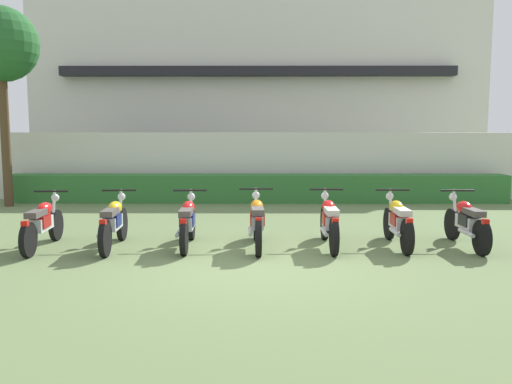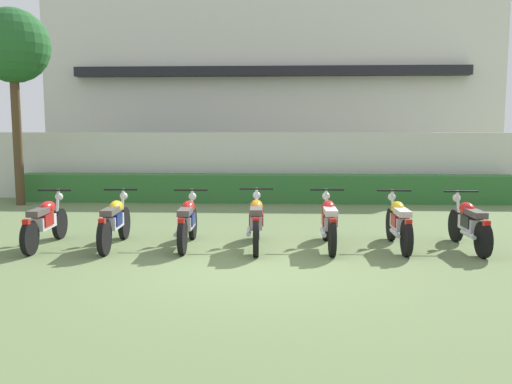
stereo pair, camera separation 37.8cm
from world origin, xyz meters
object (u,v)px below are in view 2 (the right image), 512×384
Objects in this scene: motorcycle_in_row_3 at (256,221)px; motorcycle_in_row_6 at (469,223)px; motorcycle_in_row_5 at (399,222)px; motorcycle_in_row_4 at (329,222)px; motorcycle_in_row_2 at (187,221)px; parked_car at (155,160)px; motorcycle_in_row_0 at (45,222)px; motorcycle_in_row_1 at (114,221)px; tree_near_inspector at (13,48)px.

motorcycle_in_row_6 is at bearing -91.37° from motorcycle_in_row_3.
motorcycle_in_row_3 is 2.42m from motorcycle_in_row_5.
motorcycle_in_row_3 is 1.02× the size of motorcycle_in_row_4.
motorcycle_in_row_5 is (3.61, 0.05, 0.00)m from motorcycle_in_row_2.
motorcycle_in_row_4 reaches higher than motorcycle_in_row_5.
motorcycle_in_row_2 is (2.72, -9.23, -0.50)m from parked_car.
motorcycle_in_row_6 is (3.58, 0.05, -0.02)m from motorcycle_in_row_3.
motorcycle_in_row_5 is at bearing -90.61° from motorcycle_in_row_0.
motorcycle_in_row_3 is at bearing -90.89° from motorcycle_in_row_0.
motorcycle_in_row_1 is 1.25m from motorcycle_in_row_2.
motorcycle_in_row_4 reaches higher than motorcycle_in_row_6.
tree_near_inspector reaches higher than motorcycle_in_row_2.
motorcycle_in_row_5 is at bearing -90.90° from motorcycle_in_row_2.
motorcycle_in_row_5 is (1.19, 0.04, -0.01)m from motorcycle_in_row_4.
tree_near_inspector is 2.70× the size of motorcycle_in_row_1.
motorcycle_in_row_1 is (1.48, -9.32, -0.49)m from parked_car.
tree_near_inspector is 8.05m from motorcycle_in_row_2.
tree_near_inspector reaches higher than motorcycle_in_row_5.
motorcycle_in_row_4 is at bearing 92.44° from motorcycle_in_row_5.
parked_car is 9.38m from motorcycle_in_row_0.
motorcycle_in_row_0 is 4.87m from motorcycle_in_row_4.
motorcycle_in_row_3 reaches higher than motorcycle_in_row_6.
motorcycle_in_row_4 is 1.03× the size of motorcycle_in_row_6.
motorcycle_in_row_5 is at bearing -87.91° from motorcycle_in_row_4.
motorcycle_in_row_0 is 0.99× the size of motorcycle_in_row_4.
motorcycle_in_row_3 is 1.05× the size of motorcycle_in_row_5.
motorcycle_in_row_5 is 1.16m from motorcycle_in_row_6.
tree_near_inspector is (-2.61, -4.43, 3.15)m from parked_car.
motorcycle_in_row_5 is at bearing -28.02° from tree_near_inspector.
parked_car reaches higher than motorcycle_in_row_5.
parked_car is 2.49× the size of motorcycle_in_row_0.
motorcycle_in_row_2 is 1.00× the size of motorcycle_in_row_6.
tree_near_inspector is at bearing 28.06° from motorcycle_in_row_0.
motorcycle_in_row_5 is at bearing 86.66° from motorcycle_in_row_6.
motorcycle_in_row_2 is at bearing 91.17° from motorcycle_in_row_5.
motorcycle_in_row_6 is at bearing -55.72° from parked_car.
motorcycle_in_row_0 is 1.02× the size of motorcycle_in_row_5.
tree_near_inspector reaches higher than motorcycle_in_row_4.
motorcycle_in_row_2 is at bearing 88.74° from motorcycle_in_row_6.
parked_car is 2.54× the size of motorcycle_in_row_5.
motorcycle_in_row_2 is at bearing -88.64° from motorcycle_in_row_1.
motorcycle_in_row_1 is 2.44m from motorcycle_in_row_3.
motorcycle_in_row_4 is at bearing -65.66° from parked_car.
tree_near_inspector is 2.65× the size of motorcycle_in_row_3.
motorcycle_in_row_6 is at bearing -91.70° from motorcycle_in_row_1.
motorcycle_in_row_2 is at bearing 90.20° from motorcycle_in_row_4.
motorcycle_in_row_4 is (2.42, 0.01, 0.01)m from motorcycle_in_row_2.
tree_near_inspector is 2.71× the size of motorcycle_in_row_4.
tree_near_inspector is 11.76m from motorcycle_in_row_6.
motorcycle_in_row_5 reaches higher than motorcycle_in_row_6.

